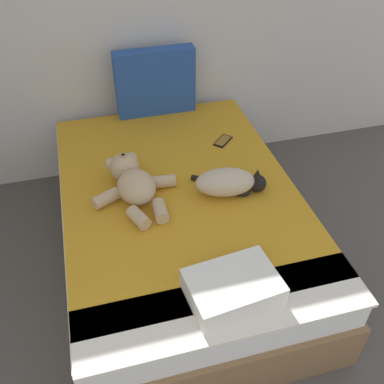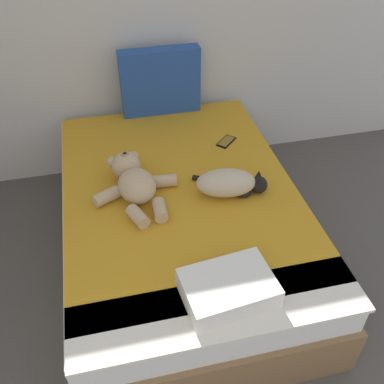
# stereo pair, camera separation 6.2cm
# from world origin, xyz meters

# --- Properties ---
(ground_plane) EXTENTS (9.98, 9.98, 0.00)m
(ground_plane) POSITION_xyz_m (2.00, 1.96, 0.00)
(ground_plane) COLOR #4C4742
(wall_back) EXTENTS (4.11, 0.06, 2.50)m
(wall_back) POSITION_xyz_m (2.00, 3.94, 1.25)
(wall_back) COLOR beige
(wall_back) RESTS_ON ground_plane
(bed) EXTENTS (1.38, 1.99, 0.53)m
(bed) POSITION_xyz_m (1.77, 2.85, 0.26)
(bed) COLOR olive
(bed) RESTS_ON ground_plane
(patterned_cushion) EXTENTS (0.56, 0.11, 0.47)m
(patterned_cushion) POSITION_xyz_m (1.82, 3.77, 0.77)
(patterned_cushion) COLOR #264C99
(patterned_cushion) RESTS_ON bed
(cat) EXTENTS (0.42, 0.30, 0.15)m
(cat) POSITION_xyz_m (2.03, 2.77, 0.60)
(cat) COLOR #C6B293
(cat) RESTS_ON bed
(teddy_bear) EXTENTS (0.50, 0.58, 0.19)m
(teddy_bear) POSITION_xyz_m (1.51, 2.90, 0.61)
(teddy_bear) COLOR tan
(teddy_bear) RESTS_ON bed
(cell_phone) EXTENTS (0.16, 0.15, 0.01)m
(cell_phone) POSITION_xyz_m (2.17, 3.27, 0.54)
(cell_phone) COLOR black
(cell_phone) RESTS_ON bed
(throw_pillow) EXTENTS (0.43, 0.32, 0.11)m
(throw_pillow) POSITION_xyz_m (1.82, 2.08, 0.59)
(throw_pillow) COLOR white
(throw_pillow) RESTS_ON bed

